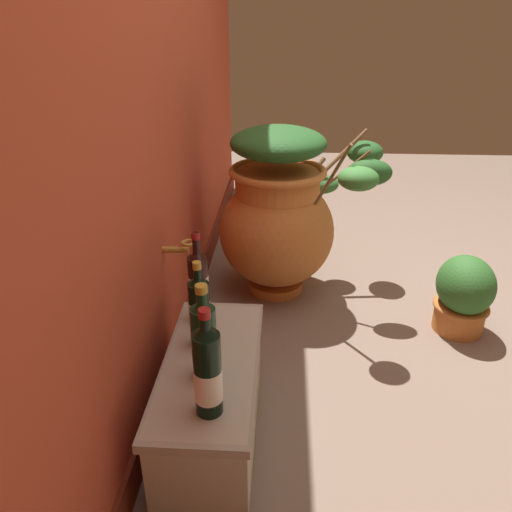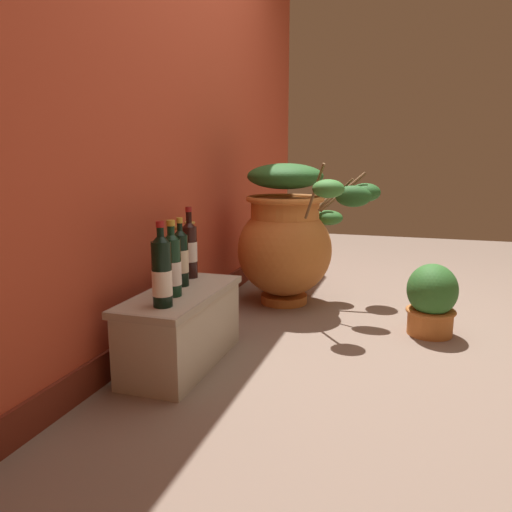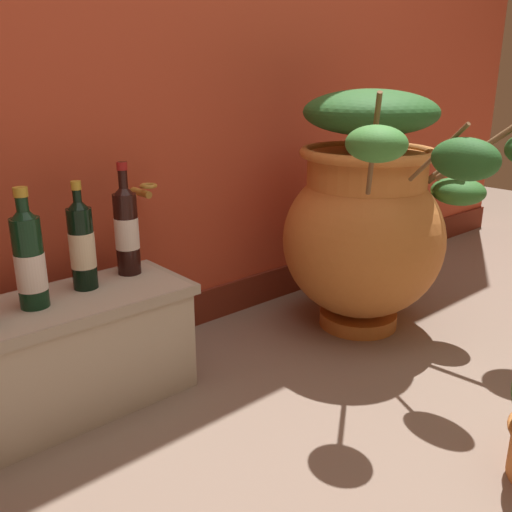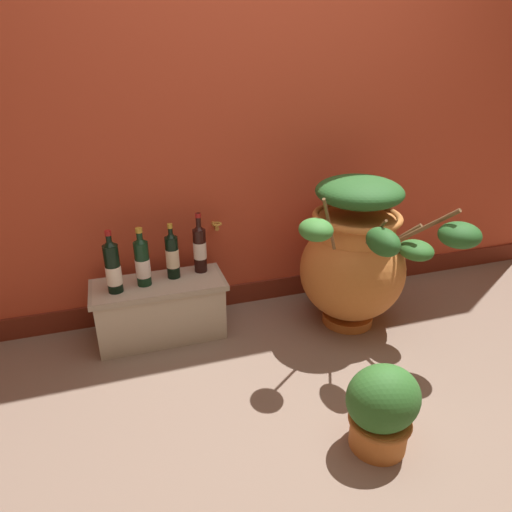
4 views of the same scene
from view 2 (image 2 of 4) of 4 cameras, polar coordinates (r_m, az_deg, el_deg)
name	(u,v)px [view 2 (image 2 of 4)]	position (r m, az deg, el deg)	size (l,w,h in m)	color
ground_plane	(391,339)	(2.63, 15.38, -9.26)	(7.00, 7.00, 0.00)	#7A6656
back_wall	(171,85)	(2.80, -9.85, 19.03)	(4.40, 0.33, 2.60)	#B74228
terracotta_urn	(287,235)	(3.07, 3.68, 2.42)	(0.85, 0.85, 0.89)	#C17033
stone_ledge	(182,325)	(2.22, -8.59, -7.94)	(0.72, 0.31, 0.33)	#B2A893
wine_bottle_left	(162,271)	(1.93, -10.90, -1.75)	(0.08, 0.08, 0.34)	black
wine_bottle_middle	(181,257)	(2.24, -8.77, -0.08)	(0.07, 0.07, 0.31)	black
wine_bottle_right	(172,264)	(2.08, -9.75, -0.92)	(0.08, 0.08, 0.32)	black
wine_bottle_back	(190,248)	(2.39, -7.73, 0.96)	(0.07, 0.07, 0.35)	black
potted_shrub	(432,299)	(2.70, 19.75, -4.70)	(0.30, 0.26, 0.38)	#C17033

